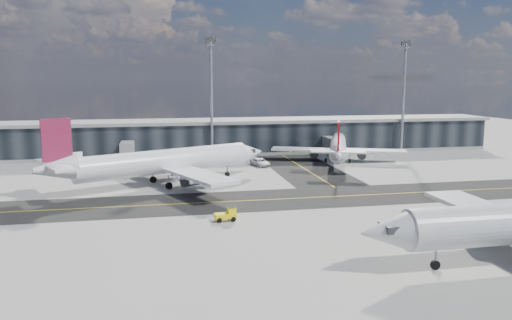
{
  "coord_description": "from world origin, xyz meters",
  "views": [
    {
      "loc": [
        -12.71,
        -72.44,
        19.45
      ],
      "look_at": [
        4.12,
        13.27,
        5.0
      ],
      "focal_mm": 35.0,
      "sensor_mm": 36.0,
      "label": 1
    }
  ],
  "objects_px": {
    "service_van": "(260,162)",
    "airliner_redtail": "(338,147)",
    "airliner_af": "(162,162)",
    "baggage_tug": "(227,214)"
  },
  "relations": [
    {
      "from": "airliner_redtail",
      "to": "service_van",
      "type": "height_order",
      "value": "airliner_redtail"
    },
    {
      "from": "airliner_af",
      "to": "baggage_tug",
      "type": "distance_m",
      "value": 26.41
    },
    {
      "from": "service_van",
      "to": "airliner_redtail",
      "type": "bearing_deg",
      "value": -11.31
    },
    {
      "from": "baggage_tug",
      "to": "service_van",
      "type": "distance_m",
      "value": 43.63
    },
    {
      "from": "airliner_af",
      "to": "baggage_tug",
      "type": "relative_size",
      "value": 13.66
    },
    {
      "from": "airliner_redtail",
      "to": "baggage_tug",
      "type": "relative_size",
      "value": 11.48
    },
    {
      "from": "airliner_redtail",
      "to": "baggage_tug",
      "type": "bearing_deg",
      "value": -106.32
    },
    {
      "from": "airliner_redtail",
      "to": "service_van",
      "type": "relative_size",
      "value": 5.96
    },
    {
      "from": "service_van",
      "to": "baggage_tug",
      "type": "bearing_deg",
      "value": -121.29
    },
    {
      "from": "airliner_af",
      "to": "service_van",
      "type": "xyz_separation_m",
      "value": [
        21.56,
        16.8,
        -3.51
      ]
    }
  ]
}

